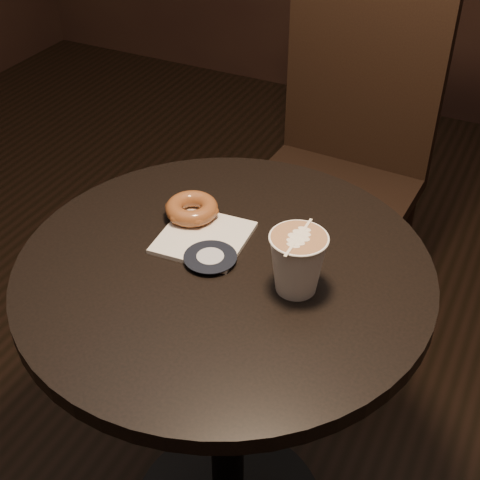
% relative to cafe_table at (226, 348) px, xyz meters
% --- Properties ---
extents(cafe_table, '(0.70, 0.70, 0.75)m').
position_rel_cafe_table_xyz_m(cafe_table, '(0.00, 0.00, 0.00)').
color(cafe_table, black).
rests_on(cafe_table, ground).
extents(chair, '(0.43, 0.43, 1.06)m').
position_rel_cafe_table_xyz_m(chair, '(-0.04, 0.76, 0.04)').
color(chair, black).
rests_on(chair, ground).
extents(pastry_bag, '(0.16, 0.16, 0.01)m').
position_rel_cafe_table_xyz_m(pastry_bag, '(-0.06, 0.04, 0.20)').
color(pastry_bag, silver).
rests_on(pastry_bag, cafe_table).
extents(doughnut, '(0.10, 0.10, 0.03)m').
position_rel_cafe_table_xyz_m(doughnut, '(-0.11, 0.09, 0.22)').
color(doughnut, brown).
rests_on(doughnut, pastry_bag).
extents(latte_cup, '(0.09, 0.09, 0.10)m').
position_rel_cafe_table_xyz_m(latte_cup, '(0.13, -0.00, 0.25)').
color(latte_cup, white).
rests_on(latte_cup, cafe_table).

